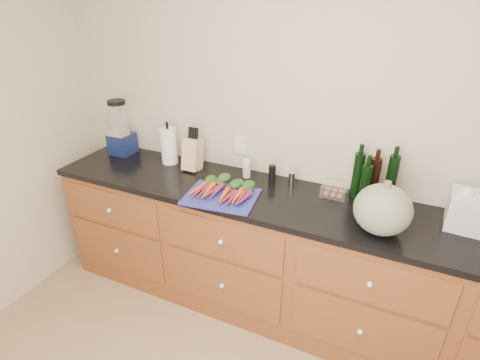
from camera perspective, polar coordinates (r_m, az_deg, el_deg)
The scene contains 15 objects.
wall_back at distance 2.51m, azimuth 12.96°, elevation 7.06°, with size 4.10×0.05×2.60m, color beige.
cabinets at distance 2.65m, azimuth 9.38°, elevation -12.73°, with size 3.60×0.64×0.90m.
countertop at distance 2.38m, azimuth 10.24°, elevation -3.94°, with size 3.64×0.62×0.04m, color black.
cutting_board at distance 2.40m, azimuth -2.86°, elevation -2.54°, with size 0.45×0.34×0.01m, color navy.
carrots at distance 2.41m, azimuth -2.47°, elevation -1.57°, with size 0.38×0.28×0.05m.
squash at distance 2.15m, azimuth 20.91°, elevation -4.22°, with size 0.31×0.31×0.28m, color slate.
blender_appliance at distance 3.14m, azimuth -17.79°, elevation 7.15°, with size 0.17×0.17×0.43m.
paper_towel at distance 2.88m, azimuth -10.78°, elevation 5.12°, with size 0.12×0.12×0.27m, color white.
knife_block at distance 2.76m, azimuth -7.21°, elevation 3.93°, with size 0.12×0.12×0.23m, color tan.
grinder_salt at distance 2.63m, azimuth 1.02°, elevation 1.74°, with size 0.06×0.06×0.13m, color silver.
grinder_pepper at distance 2.57m, azimuth 4.91°, elevation 0.92°, with size 0.05×0.05×0.12m, color black.
canister_chrome at distance 2.54m, azimuth 7.89°, elevation 0.11°, with size 0.04×0.04×0.10m, color silver.
tomato_box at distance 2.48m, azimuth 14.17°, elevation -1.54°, with size 0.16×0.13×0.07m, color white.
bottles at distance 2.45m, azimuth 19.50°, elevation 0.09°, with size 0.26×0.13×0.32m.
grocery_bag at distance 2.42m, azimuth 32.21°, elevation -4.23°, with size 0.27×0.22×0.20m, color white, non-canonical shape.
Camera 1 is at (0.46, -0.70, 2.12)m, focal length 28.00 mm.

